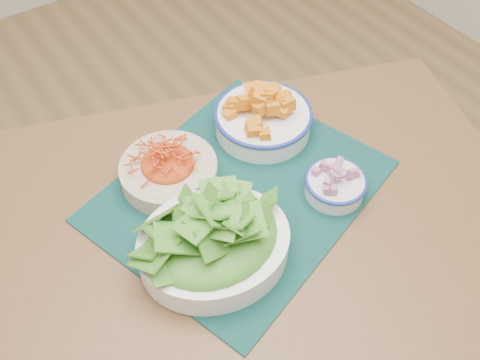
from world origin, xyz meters
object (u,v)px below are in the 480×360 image
at_px(table, 242,251).
at_px(onion_bowl, 336,182).
at_px(placemat, 240,190).
at_px(carrot_bowl, 168,167).
at_px(lettuce_bowl, 213,237).
at_px(squash_bowl, 263,112).

distance_m(table, onion_bowl, 0.24).
xyz_separation_m(placemat, onion_bowl, (0.15, -0.11, 0.03)).
bearing_deg(onion_bowl, carrot_bowl, 139.81).
bearing_deg(lettuce_bowl, table, 36.31).
bearing_deg(squash_bowl, placemat, -140.45).
bearing_deg(placemat, table, -138.77).
relative_size(carrot_bowl, lettuce_bowl, 0.72).
bearing_deg(lettuce_bowl, carrot_bowl, 96.59).
bearing_deg(squash_bowl, lettuce_bowl, -140.55).
bearing_deg(carrot_bowl, table, -69.49).
xyz_separation_m(table, squash_bowl, (0.18, 0.18, 0.16)).
bearing_deg(onion_bowl, table, 166.60).
bearing_deg(placemat, lettuce_bowl, -158.50).
xyz_separation_m(carrot_bowl, squash_bowl, (0.24, 0.01, 0.01)).
bearing_deg(placemat, carrot_bowl, 117.14).
relative_size(placemat, onion_bowl, 3.69).
height_order(carrot_bowl, lettuce_bowl, lettuce_bowl).
relative_size(table, placemat, 2.49).
bearing_deg(lettuce_bowl, onion_bowl, 11.32).
height_order(placemat, lettuce_bowl, lettuce_bowl).
distance_m(squash_bowl, onion_bowl, 0.23).
relative_size(table, carrot_bowl, 5.80).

